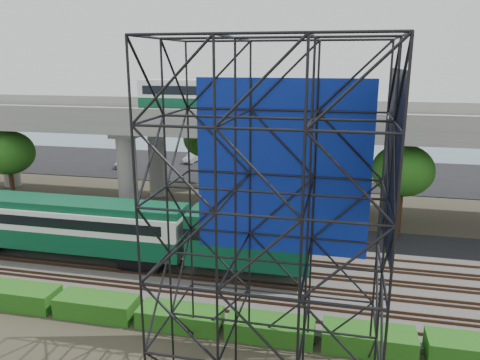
# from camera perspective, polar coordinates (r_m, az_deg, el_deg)

# --- Properties ---
(ground) EXTENTS (140.00, 140.00, 0.00)m
(ground) POSITION_cam_1_polar(r_m,az_deg,el_deg) (30.97, -6.32, -12.92)
(ground) COLOR #474233
(ground) RESTS_ON ground
(ballast_bed) EXTENTS (90.00, 12.00, 0.20)m
(ballast_bed) POSITION_cam_1_polar(r_m,az_deg,el_deg) (32.62, -5.18, -11.21)
(ballast_bed) COLOR slate
(ballast_bed) RESTS_ON ground
(service_road) EXTENTS (90.00, 5.00, 0.08)m
(service_road) POSITION_cam_1_polar(r_m,az_deg,el_deg) (40.16, -1.48, -6.19)
(service_road) COLOR black
(service_road) RESTS_ON ground
(parking_lot) EXTENTS (90.00, 18.00, 0.08)m
(parking_lot) POSITION_cam_1_polar(r_m,az_deg,el_deg) (62.27, 3.78, 1.28)
(parking_lot) COLOR black
(parking_lot) RESTS_ON ground
(harbor_water) EXTENTS (140.00, 40.00, 0.03)m
(harbor_water) POSITION_cam_1_polar(r_m,az_deg,el_deg) (83.66, 6.13, 4.61)
(harbor_water) COLOR slate
(harbor_water) RESTS_ON ground
(rail_tracks) EXTENTS (90.00, 9.52, 0.16)m
(rail_tracks) POSITION_cam_1_polar(r_m,az_deg,el_deg) (32.54, -5.19, -10.92)
(rail_tracks) COLOR #472D1E
(rail_tracks) RESTS_ON ballast_bed
(commuter_train) EXTENTS (29.30, 3.06, 4.30)m
(commuter_train) POSITION_cam_1_polar(r_m,az_deg,el_deg) (34.85, -18.43, -5.26)
(commuter_train) COLOR black
(commuter_train) RESTS_ON rail_tracks
(overpass) EXTENTS (80.00, 12.00, 12.40)m
(overpass) POSITION_cam_1_polar(r_m,az_deg,el_deg) (43.41, -0.12, 6.53)
(overpass) COLOR #9E9B93
(overpass) RESTS_ON ground
(scaffold_tower) EXTENTS (9.36, 6.36, 15.00)m
(scaffold_tower) POSITION_cam_1_polar(r_m,az_deg,el_deg) (19.36, 3.85, -5.89)
(scaffold_tower) COLOR black
(scaffold_tower) RESTS_ON ground
(hedge_strip) EXTENTS (34.60, 1.80, 1.20)m
(hedge_strip) POSITION_cam_1_polar(r_m,az_deg,el_deg) (26.86, -7.31, -16.18)
(hedge_strip) COLOR #185012
(hedge_strip) RESTS_ON ground
(trees) EXTENTS (40.94, 16.94, 7.69)m
(trees) POSITION_cam_1_polar(r_m,az_deg,el_deg) (45.16, -5.53, 3.38)
(trees) COLOR #382314
(trees) RESTS_ON ground
(suv) EXTENTS (6.08, 3.79, 1.57)m
(suv) POSITION_cam_1_polar(r_m,az_deg,el_deg) (43.37, -16.25, -4.05)
(suv) COLOR black
(suv) RESTS_ON service_road
(parked_cars) EXTENTS (37.17, 9.53, 1.27)m
(parked_cars) POSITION_cam_1_polar(r_m,az_deg,el_deg) (61.92, 3.57, 1.83)
(parked_cars) COLOR silver
(parked_cars) RESTS_ON parking_lot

